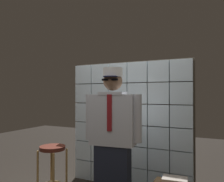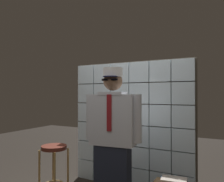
# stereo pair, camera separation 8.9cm
# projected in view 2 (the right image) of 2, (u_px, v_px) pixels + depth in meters

# --- Properties ---
(glass_block_wall) EXTENTS (1.97, 0.10, 1.97)m
(glass_block_wall) POSITION_uv_depth(u_px,v_px,m) (130.00, 124.00, 3.52)
(glass_block_wall) COLOR silver
(glass_block_wall) RESTS_ON ground
(standing_person) EXTENTS (0.70, 0.32, 1.75)m
(standing_person) POSITION_uv_depth(u_px,v_px,m) (113.00, 139.00, 2.67)
(standing_person) COLOR #1E2333
(standing_person) RESTS_ON ground
(bar_stool) EXTENTS (0.34, 0.34, 0.74)m
(bar_stool) POSITION_uv_depth(u_px,v_px,m) (54.00, 160.00, 3.05)
(bar_stool) COLOR #592319
(bar_stool) RESTS_ON ground
(coffee_mug) EXTENTS (0.13, 0.08, 0.09)m
(coffee_mug) POSITION_uv_depth(u_px,v_px,m) (165.00, 181.00, 2.28)
(coffee_mug) COLOR navy
(coffee_mug) RESTS_ON side_table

